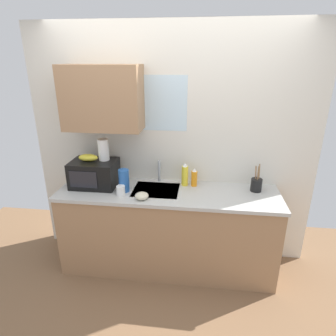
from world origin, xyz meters
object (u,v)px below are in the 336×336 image
object	(u,v)px
dish_soap_bottle_orange	(194,178)
paper_towel_roll	(104,150)
mug_white	(121,190)
utensil_crock	(256,184)
small_bowl	(142,196)
dish_soap_bottle_yellow	(185,175)
microwave	(94,173)
cereal_canister	(124,181)
banana_bunch	(88,158)

from	to	relation	value
dish_soap_bottle_orange	paper_towel_roll	bearing A→B (deg)	-175.81
mug_white	utensil_crock	distance (m)	1.35
dish_soap_bottle_orange	small_bowl	world-z (taller)	dish_soap_bottle_orange
dish_soap_bottle_yellow	mug_white	xyz separation A→B (m)	(-0.60, -0.31, -0.07)
paper_towel_roll	dish_soap_bottle_yellow	size ratio (longest dim) A/B	0.90
microwave	utensil_crock	xyz separation A→B (m)	(1.65, 0.07, -0.06)
cereal_canister	small_bowl	world-z (taller)	cereal_canister
dish_soap_bottle_orange	cereal_canister	size ratio (longest dim) A/B	0.86
microwave	dish_soap_bottle_yellow	bearing A→B (deg)	7.64
cereal_canister	small_bowl	xyz separation A→B (m)	(0.21, -0.15, -0.08)
mug_white	small_bowl	distance (m)	0.23
utensil_crock	paper_towel_roll	bearing A→B (deg)	-179.27
banana_bunch	cereal_canister	distance (m)	0.45
paper_towel_roll	dish_soap_bottle_orange	xyz separation A→B (m)	(0.93, 0.07, -0.29)
mug_white	microwave	bearing A→B (deg)	150.25
small_bowl	banana_bunch	bearing A→B (deg)	157.35
paper_towel_roll	cereal_canister	xyz separation A→B (m)	(0.24, -0.15, -0.27)
dish_soap_bottle_orange	cereal_canister	xyz separation A→B (m)	(-0.69, -0.22, 0.02)
banana_bunch	mug_white	world-z (taller)	banana_bunch
dish_soap_bottle_yellow	small_bowl	bearing A→B (deg)	-135.52
cereal_canister	utensil_crock	size ratio (longest dim) A/B	0.81
dish_soap_bottle_yellow	banana_bunch	bearing A→B (deg)	-172.83
banana_bunch	mug_white	xyz separation A→B (m)	(0.38, -0.19, -0.26)
banana_bunch	utensil_crock	world-z (taller)	banana_bunch
paper_towel_roll	cereal_canister	size ratio (longest dim) A/B	0.96
cereal_canister	mug_white	size ratio (longest dim) A/B	2.41
banana_bunch	paper_towel_roll	xyz separation A→B (m)	(0.15, 0.05, 0.08)
cereal_canister	mug_white	distance (m)	0.11
banana_bunch	paper_towel_roll	bearing A→B (deg)	18.43
dish_soap_bottle_orange	cereal_canister	bearing A→B (deg)	-162.42
utensil_crock	small_bowl	size ratio (longest dim) A/B	2.17
microwave	small_bowl	xyz separation A→B (m)	(0.55, -0.25, -0.10)
microwave	dish_soap_bottle_orange	bearing A→B (deg)	6.63
banana_bunch	mug_white	size ratio (longest dim) A/B	2.11
microwave	utensil_crock	size ratio (longest dim) A/B	1.63
cereal_canister	utensil_crock	bearing A→B (deg)	7.39
paper_towel_roll	utensil_crock	world-z (taller)	paper_towel_roll
utensil_crock	mug_white	bearing A→B (deg)	-168.87
small_bowl	dish_soap_bottle_yellow	bearing A→B (deg)	44.48
microwave	utensil_crock	distance (m)	1.65
banana_bunch	small_bowl	bearing A→B (deg)	-22.65
banana_bunch	microwave	bearing A→B (deg)	-1.80
paper_towel_roll	mug_white	world-z (taller)	paper_towel_roll
microwave	utensil_crock	world-z (taller)	utensil_crock
microwave	dish_soap_bottle_orange	xyz separation A→B (m)	(1.03, 0.12, -0.04)
dish_soap_bottle_yellow	mug_white	world-z (taller)	dish_soap_bottle_yellow
small_bowl	dish_soap_bottle_orange	bearing A→B (deg)	37.54
dish_soap_bottle_yellow	small_bowl	world-z (taller)	dish_soap_bottle_yellow
mug_white	small_bowl	world-z (taller)	mug_white
banana_bunch	utensil_crock	distance (m)	1.72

